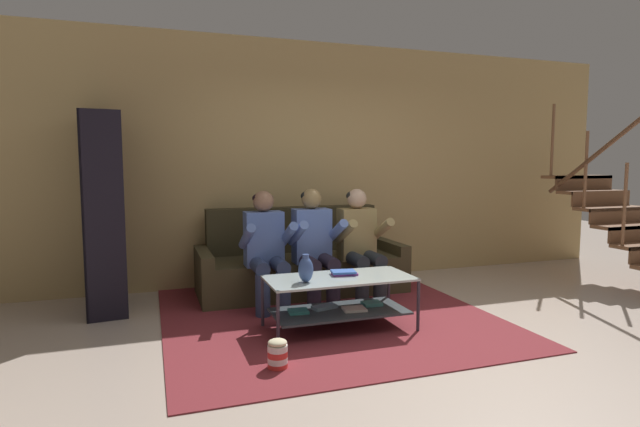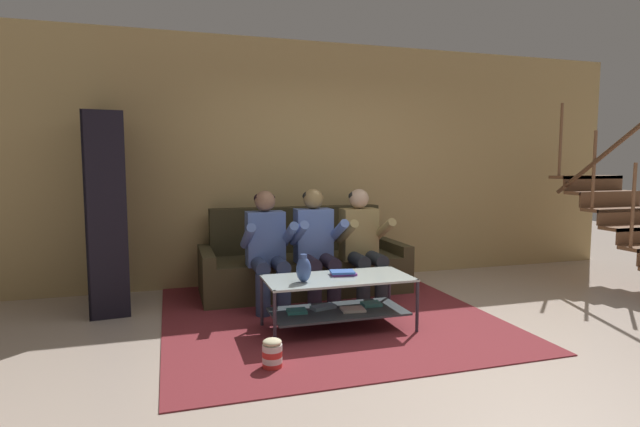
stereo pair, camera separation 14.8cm
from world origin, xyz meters
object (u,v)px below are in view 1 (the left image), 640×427
at_px(person_seated_left, 266,245).
at_px(popcorn_tub, 278,354).
at_px(person_seated_middle, 315,242).
at_px(coffee_table, 339,295).
at_px(book_stack, 344,273).
at_px(person_seated_right, 360,240).
at_px(vase, 306,269).
at_px(bookshelf, 98,227).
at_px(couch, 300,265).

xyz_separation_m(person_seated_left, popcorn_tub, (-0.26, -1.49, -0.53)).
height_order(person_seated_left, person_seated_middle, person_seated_middle).
bearing_deg(coffee_table, book_stack, 43.08).
bearing_deg(person_seated_right, person_seated_left, -179.99).
bearing_deg(person_seated_left, person_seated_middle, 0.13).
distance_m(vase, popcorn_tub, 0.83).
relative_size(person_seated_right, vase, 5.02).
xyz_separation_m(person_seated_left, person_seated_right, (1.02, 0.00, 0.00)).
bearing_deg(person_seated_right, person_seated_middle, 179.90).
xyz_separation_m(book_stack, bookshelf, (-2.09, 1.21, 0.34)).
bearing_deg(bookshelf, person_seated_left, -15.63).
xyz_separation_m(person_seated_left, vase, (0.12, -0.92, -0.06)).
xyz_separation_m(coffee_table, popcorn_tub, (-0.71, -0.65, -0.20)).
bearing_deg(person_seated_left, coffee_table, -61.62).
xyz_separation_m(person_seated_right, popcorn_tub, (-1.28, -1.49, -0.53)).
height_order(coffee_table, book_stack, book_stack).
bearing_deg(person_seated_right, bookshelf, 170.38).
bearing_deg(person_seated_middle, couch, 90.00).
bearing_deg(bookshelf, book_stack, -30.18).
relative_size(person_seated_middle, vase, 5.07).
bearing_deg(popcorn_tub, person_seated_right, 49.33).
xyz_separation_m(person_seated_middle, bookshelf, (-2.07, 0.44, 0.19)).
bearing_deg(couch, coffee_table, -92.30).
xyz_separation_m(coffee_table, vase, (-0.33, -0.08, 0.27)).
distance_m(person_seated_middle, vase, 1.00).
height_order(couch, book_stack, couch).
bearing_deg(coffee_table, vase, -165.67).
height_order(person_seated_left, person_seated_right, person_seated_right).
bearing_deg(person_seated_left, book_stack, -56.08).
bearing_deg(person_seated_middle, bookshelf, 168.11).
bearing_deg(coffee_table, person_seated_right, 56.14).
relative_size(person_seated_middle, popcorn_tub, 5.49).
distance_m(person_seated_middle, person_seated_right, 0.51).
relative_size(vase, popcorn_tub, 1.08).
relative_size(couch, popcorn_tub, 10.55).
xyz_separation_m(couch, vase, (-0.38, -1.45, 0.28)).
xyz_separation_m(person_seated_left, book_stack, (0.52, -0.78, -0.15)).
relative_size(person_seated_middle, coffee_table, 0.94).
distance_m(person_seated_left, book_stack, 0.95).
height_order(couch, coffee_table, couch).
bearing_deg(bookshelf, coffee_table, -32.33).
relative_size(couch, person_seated_left, 1.94).
bearing_deg(coffee_table, person_seated_middle, 86.26).
distance_m(person_seated_left, bookshelf, 1.64).
relative_size(couch, bookshelf, 1.18).
xyz_separation_m(person_seated_right, bookshelf, (-2.58, 0.44, 0.19)).
relative_size(coffee_table, book_stack, 5.27).
relative_size(person_seated_right, popcorn_tub, 5.44).
bearing_deg(bookshelf, person_seated_right, -9.62).
xyz_separation_m(person_seated_right, book_stack, (-0.50, -0.78, -0.15)).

